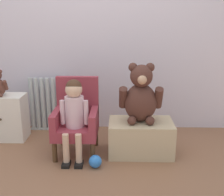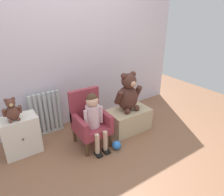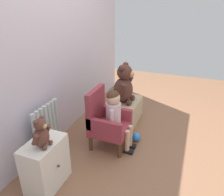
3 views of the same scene
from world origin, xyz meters
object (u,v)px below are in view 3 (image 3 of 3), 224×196
object	(u,v)px
toy_ball	(136,137)
large_teddy_bear	(124,86)
radiator	(48,131)
small_teddy_bear	(41,134)
child_armchair	(106,121)
low_bench	(125,112)
small_dresser	(46,164)
child_figure	(115,112)

from	to	relation	value
toy_ball	large_teddy_bear	bearing A→B (deg)	37.42
radiator	small_teddy_bear	distance (m)	0.59
child_armchair	low_bench	size ratio (longest dim) A/B	1.19
radiator	small_teddy_bear	bearing A→B (deg)	-145.57
low_bench	large_teddy_bear	distance (m)	0.40
small_dresser	small_teddy_bear	distance (m)	0.36
small_dresser	toy_ball	size ratio (longest dim) A/B	4.30
small_dresser	large_teddy_bear	bearing A→B (deg)	-11.54
radiator	child_figure	bearing A→B (deg)	-58.51
toy_ball	child_figure	bearing A→B (deg)	134.52
radiator	low_bench	xyz separation A→B (m)	(1.00, -0.56, -0.14)
child_armchair	large_teddy_bear	xyz separation A→B (m)	(0.60, -0.01, 0.22)
radiator	large_teddy_bear	world-z (taller)	large_teddy_bear
child_figure	low_bench	size ratio (longest dim) A/B	1.22
large_teddy_bear	small_teddy_bear	size ratio (longest dim) A/B	2.02
child_armchair	low_bench	xyz separation A→B (m)	(0.60, -0.03, -0.17)
toy_ball	low_bench	bearing A→B (deg)	35.16
child_figure	toy_ball	xyz separation A→B (m)	(0.20, -0.20, -0.41)
child_figure	low_bench	distance (m)	0.68
radiator	small_dresser	bearing A→B (deg)	-146.34
radiator	large_teddy_bear	size ratio (longest dim) A/B	1.11
large_teddy_bear	toy_ball	xyz separation A→B (m)	(-0.40, -0.30, -0.50)
small_teddy_bear	radiator	bearing A→B (deg)	34.43
large_teddy_bear	child_armchair	bearing A→B (deg)	178.71
small_dresser	low_bench	size ratio (longest dim) A/B	0.81
low_bench	large_teddy_bear	xyz separation A→B (m)	(-0.01, 0.02, 0.40)
child_figure	small_teddy_bear	world-z (taller)	small_teddy_bear
small_teddy_bear	low_bench	bearing A→B (deg)	-10.68
child_armchair	radiator	bearing A→B (deg)	126.70
small_teddy_bear	toy_ball	size ratio (longest dim) A/B	2.42
small_dresser	low_bench	world-z (taller)	small_dresser
radiator	small_teddy_bear	world-z (taller)	small_teddy_bear
radiator	large_teddy_bear	distance (m)	1.15
small_dresser	large_teddy_bear	world-z (taller)	large_teddy_bear
child_figure	child_armchair	bearing A→B (deg)	90.00
small_teddy_bear	child_figure	bearing A→B (deg)	-23.21
child_armchair	large_teddy_bear	world-z (taller)	large_teddy_bear
low_bench	child_figure	bearing A→B (deg)	-172.23
toy_ball	radiator	bearing A→B (deg)	125.05
large_teddy_bear	child_figure	bearing A→B (deg)	-170.39
child_armchair	child_figure	world-z (taller)	child_figure
child_figure	small_teddy_bear	distance (m)	0.90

